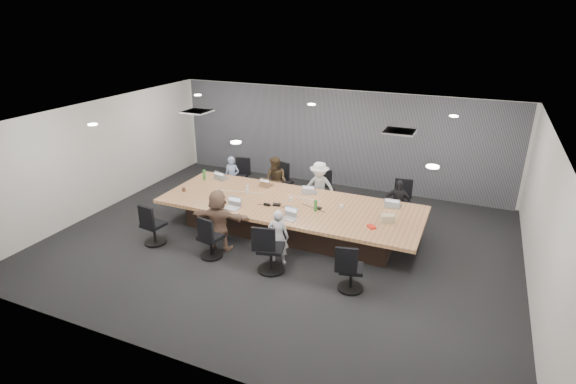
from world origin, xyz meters
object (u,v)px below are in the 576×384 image
at_px(chair_2, 323,193).
at_px(laptop_2, 312,192).
at_px(canvas_bag, 388,218).
at_px(snack_packet, 371,227).
at_px(chair_1, 281,185).
at_px(person_2, 319,187).
at_px(chair_0, 239,180).
at_px(person_5, 219,220).
at_px(bottle_clear, 247,189).
at_px(person_3, 397,203).
at_px(conference_table, 290,216).
at_px(bottle_green_left, 204,175).
at_px(chair_7, 351,272).
at_px(stapler, 267,205).
at_px(person_6, 278,237).
at_px(laptop_6, 289,219).
at_px(chair_4, 154,228).
at_px(mug_brown, 184,189).
at_px(chair_3, 399,205).
at_px(laptop_5, 232,208).
at_px(bottle_green_right, 316,206).
at_px(laptop_1, 267,185).
at_px(person_0, 232,177).
at_px(laptop_0, 221,178).
at_px(laptop_3, 393,205).
at_px(person_1, 276,181).
at_px(chair_5, 211,241).
at_px(chair_6, 271,252).

relative_size(chair_2, laptop_2, 2.58).
bearing_deg(canvas_bag, snack_packet, -120.49).
bearing_deg(chair_1, person_2, 179.55).
relative_size(chair_0, snack_packet, 4.20).
bearing_deg(chair_1, person_5, 104.06).
bearing_deg(bottle_clear, person_5, -85.68).
xyz_separation_m(chair_1, person_3, (3.18, -0.35, 0.17)).
xyz_separation_m(chair_1, person_5, (-0.09, -3.05, 0.27)).
height_order(conference_table, chair_1, chair_1).
xyz_separation_m(chair_0, bottle_green_left, (-0.34, -1.17, 0.49)).
distance_m(chair_7, stapler, 2.76).
bearing_deg(chair_2, person_6, 105.52).
bearing_deg(laptop_6, chair_4, -155.12).
bearing_deg(person_2, bottle_clear, -143.30).
bearing_deg(mug_brown, chair_3, 23.12).
distance_m(laptop_5, bottle_green_right, 1.87).
bearing_deg(bottle_green_left, laptop_1, 9.09).
relative_size(chair_3, stapler, 5.10).
relative_size(chair_4, laptop_2, 2.58).
height_order(chair_0, laptop_5, chair_0).
bearing_deg(person_0, laptop_0, -101.15).
relative_size(person_5, bottle_clear, 6.74).
relative_size(laptop_3, person_5, 0.25).
distance_m(chair_4, laptop_2, 3.75).
distance_m(laptop_1, person_6, 2.52).
distance_m(laptop_1, laptop_5, 1.60).
relative_size(person_3, stapler, 7.44).
height_order(chair_1, laptop_6, chair_1).
bearing_deg(person_1, bottle_green_right, -32.82).
relative_size(chair_7, bottle_clear, 3.66).
bearing_deg(chair_2, chair_7, 130.66).
xyz_separation_m(chair_0, person_0, (0.00, -0.35, 0.19)).
xyz_separation_m(conference_table, person_3, (2.20, 1.35, 0.18)).
height_order(chair_4, laptop_6, chair_4).
bearing_deg(chair_7, chair_0, 129.01).
height_order(person_2, bottle_green_right, person_2).
bearing_deg(canvas_bag, laptop_1, 164.63).
distance_m(chair_2, bottle_clear, 2.15).
bearing_deg(chair_2, canvas_bag, 152.23).
xyz_separation_m(chair_5, bottle_clear, (-0.11, 1.85, 0.47)).
bearing_deg(chair_4, canvas_bag, 25.44).
xyz_separation_m(chair_5, person_0, (-1.24, 3.05, 0.21)).
distance_m(person_3, canvas_bag, 1.46).
xyz_separation_m(chair_1, bottle_clear, (-0.20, -1.55, 0.43)).
height_order(chair_6, bottle_clear, bottle_clear).
height_order(chair_3, person_1, person_1).
xyz_separation_m(conference_table, laptop_1, (-0.98, 0.80, 0.35)).
distance_m(chair_2, chair_3, 1.97).
height_order(chair_6, laptop_5, chair_6).
height_order(chair_1, person_5, person_5).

